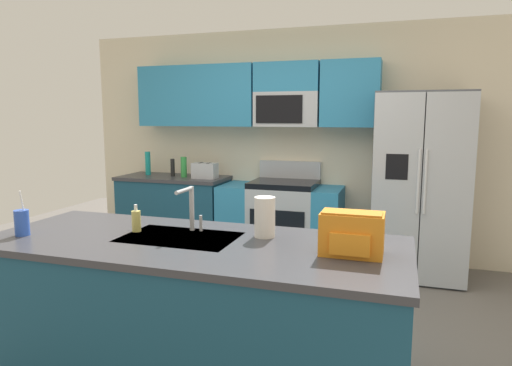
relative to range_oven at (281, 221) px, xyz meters
name	(u,v)px	position (x,y,z in m)	size (l,w,h in m)	color
ground_plane	(230,330)	(0.08, -1.80, -0.44)	(9.00, 9.00, 0.00)	#66605B
kitchen_wall_unit	(282,129)	(-0.06, 0.28, 1.03)	(5.20, 0.43, 2.60)	beige
back_counter	(174,213)	(-1.34, 0.00, 0.01)	(1.30, 0.63, 0.90)	navy
range_oven	(281,221)	(0.00, 0.00, 0.00)	(1.36, 0.61, 1.10)	#B7BABF
refrigerator	(420,186)	(1.46, -0.07, 0.48)	(0.90, 0.76, 1.85)	#4C4F54
island_counter	(193,314)	(0.13, -2.53, 0.01)	(2.46, 0.98, 0.90)	navy
toaster	(205,171)	(-0.90, -0.05, 0.55)	(0.28, 0.16, 0.18)	#B7BABF
pepper_mill	(173,168)	(-1.34, 0.00, 0.56)	(0.05, 0.05, 0.21)	black
bottle_teal	(148,163)	(-1.70, 0.02, 0.60)	(0.06, 0.06, 0.29)	teal
bottle_green	(184,167)	(-1.18, -0.04, 0.58)	(0.07, 0.07, 0.24)	green
sink_faucet	(191,205)	(0.03, -2.34, 0.62)	(0.08, 0.21, 0.28)	#B7BABF
drink_cup_blue	(22,222)	(-0.89, -2.73, 0.54)	(0.08, 0.08, 0.27)	blue
soap_dispenser	(136,221)	(-0.29, -2.44, 0.53)	(0.06, 0.06, 0.17)	#D8CC66
paper_towel_roll	(265,217)	(0.51, -2.32, 0.58)	(0.12, 0.12, 0.24)	white
backpack	(352,233)	(1.04, -2.52, 0.57)	(0.32, 0.22, 0.23)	orange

